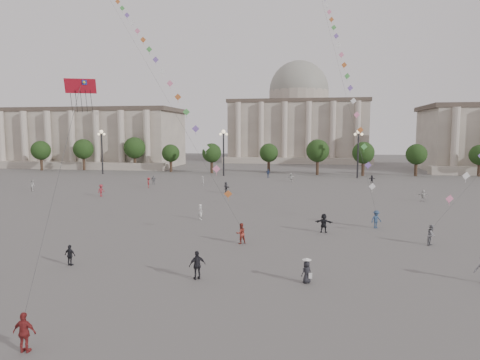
# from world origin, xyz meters

# --- Properties ---
(ground) EXTENTS (360.00, 360.00, 0.00)m
(ground) POSITION_xyz_m (0.00, 0.00, 0.00)
(ground) COLOR #514E4C
(ground) RESTS_ON ground
(hall_west) EXTENTS (84.00, 26.22, 17.20)m
(hall_west) POSITION_xyz_m (-75.00, 93.89, 8.43)
(hall_west) COLOR gray
(hall_west) RESTS_ON ground
(hall_central) EXTENTS (48.30, 34.30, 35.50)m
(hall_central) POSITION_xyz_m (0.00, 129.22, 14.23)
(hall_central) COLOR gray
(hall_central) RESTS_ON ground
(tree_row) EXTENTS (137.12, 5.12, 8.00)m
(tree_row) POSITION_xyz_m (0.00, 78.00, 5.39)
(tree_row) COLOR #332219
(tree_row) RESTS_ON ground
(lamp_post_far_west) EXTENTS (2.00, 0.90, 10.65)m
(lamp_post_far_west) POSITION_xyz_m (-45.00, 70.00, 7.35)
(lamp_post_far_west) COLOR #262628
(lamp_post_far_west) RESTS_ON ground
(lamp_post_mid_west) EXTENTS (2.00, 0.90, 10.65)m
(lamp_post_mid_west) POSITION_xyz_m (-15.00, 70.00, 7.35)
(lamp_post_mid_west) COLOR #262628
(lamp_post_mid_west) RESTS_ON ground
(lamp_post_mid_east) EXTENTS (2.00, 0.90, 10.65)m
(lamp_post_mid_east) POSITION_xyz_m (15.00, 70.00, 7.35)
(lamp_post_mid_east) COLOR #262628
(lamp_post_mid_east) RESTS_ON ground
(person_crowd_0) EXTENTS (1.22, 0.85, 1.92)m
(person_crowd_0) POSITION_xyz_m (-4.48, 68.00, 0.96)
(person_crowd_0) COLOR navy
(person_crowd_0) RESTS_ON ground
(person_crowd_1) EXTENTS (1.17, 1.12, 1.90)m
(person_crowd_1) POSITION_xyz_m (-41.85, 39.05, 0.95)
(person_crowd_1) COLOR beige
(person_crowd_1) RESTS_ON ground
(person_crowd_2) EXTENTS (1.07, 1.38, 1.89)m
(person_crowd_2) POSITION_xyz_m (-27.21, 35.05, 0.94)
(person_crowd_2) COLOR maroon
(person_crowd_2) RESTS_ON ground
(person_crowd_3) EXTENTS (1.83, 0.83, 1.90)m
(person_crowd_3) POSITION_xyz_m (6.36, 15.95, 0.95)
(person_crowd_3) COLOR black
(person_crowd_3) RESTS_ON ground
(person_crowd_4) EXTENTS (1.62, 1.27, 1.72)m
(person_crowd_4) POSITION_xyz_m (0.98, 60.69, 0.86)
(person_crowd_4) COLOR silver
(person_crowd_4) RESTS_ON ground
(person_crowd_7) EXTENTS (1.58, 0.51, 1.69)m
(person_crowd_7) POSITION_xyz_m (21.02, 38.30, 0.85)
(person_crowd_7) COLOR silver
(person_crowd_7) RESTS_ON ground
(person_crowd_9) EXTENTS (1.47, 0.76, 1.52)m
(person_crowd_9) POSITION_xyz_m (16.92, 61.15, 0.76)
(person_crowd_9) COLOR #222227
(person_crowd_9) RESTS_ON ground
(person_crowd_10) EXTENTS (0.64, 0.76, 1.77)m
(person_crowd_10) POSITION_xyz_m (-15.13, 51.46, 0.89)
(person_crowd_10) COLOR #B3B3AF
(person_crowd_10) RESTS_ON ground
(person_crowd_12) EXTENTS (1.55, 1.68, 1.87)m
(person_crowd_12) POSITION_xyz_m (-8.74, 41.98, 0.94)
(person_crowd_12) COLOR #59595E
(person_crowd_12) RESTS_ON ground
(person_crowd_13) EXTENTS (0.75, 0.76, 1.77)m
(person_crowd_13) POSITION_xyz_m (-7.34, 20.21, 0.89)
(person_crowd_13) COLOR silver
(person_crowd_13) RESTS_ON ground
(person_crowd_16) EXTENTS (1.13, 0.85, 1.79)m
(person_crowd_16) POSITION_xyz_m (-24.77, 51.04, 0.89)
(person_crowd_16) COLOR slate
(person_crowd_16) RESTS_ON ground
(person_crowd_17) EXTENTS (1.11, 1.40, 1.89)m
(person_crowd_17) POSITION_xyz_m (-23.84, 46.27, 0.95)
(person_crowd_17) COLOR maroon
(person_crowd_17) RESTS_ON ground
(tourist_0) EXTENTS (1.10, 0.49, 1.85)m
(tourist_0) POSITION_xyz_m (-7.44, -10.00, 0.92)
(tourist_0) COLOR maroon
(tourist_0) RESTS_ON ground
(tourist_1) EXTENTS (0.96, 0.52, 1.56)m
(tourist_1) POSITION_xyz_m (-12.49, 2.00, 0.78)
(tourist_1) COLOR black
(tourist_1) RESTS_ON ground
(tourist_4) EXTENTS (1.21, 1.02, 1.95)m
(tourist_4) POSITION_xyz_m (-2.37, 0.65, 0.97)
(tourist_4) COLOR black
(tourist_4) RESTS_ON ground
(kite_flyer_0) EXTENTS (1.13, 1.06, 1.85)m
(kite_flyer_0) POSITION_xyz_m (-1.03, 10.39, 0.92)
(kite_flyer_0) COLOR maroon
(kite_flyer_0) RESTS_ON ground
(kite_flyer_1) EXTENTS (1.40, 1.22, 1.88)m
(kite_flyer_1) POSITION_xyz_m (11.76, 18.82, 0.94)
(kite_flyer_1) COLOR navy
(kite_flyer_1) RESTS_ON ground
(kite_flyer_2) EXTENTS (1.06, 1.12, 1.82)m
(kite_flyer_2) POSITION_xyz_m (15.57, 12.64, 0.91)
(kite_flyer_2) COLOR slate
(kite_flyer_2) RESTS_ON ground
(hat_person) EXTENTS (0.86, 0.81, 1.69)m
(hat_person) POSITION_xyz_m (4.88, 1.13, 0.81)
(hat_person) COLOR black
(hat_person) RESTS_ON ground
(dragon_kite) EXTENTS (3.29, 7.18, 18.02)m
(dragon_kite) POSITION_xyz_m (-11.70, 2.97, 12.44)
(dragon_kite) COLOR #AA1222
(dragon_kite) RESTS_ON ground
(kite_train_west) EXTENTS (36.44, 41.38, 70.33)m
(kite_train_west) POSITION_xyz_m (-20.30, 32.60, 24.58)
(kite_train_west) COLOR #3F3F3F
(kite_train_west) RESTS_ON ground
(kite_train_mid) EXTENTS (8.80, 42.55, 63.63)m
(kite_train_mid) POSITION_xyz_m (7.45, 41.48, 26.62)
(kite_train_mid) COLOR #3F3F3F
(kite_train_mid) RESTS_ON ground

